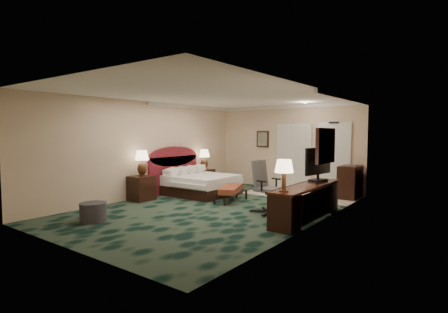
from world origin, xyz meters
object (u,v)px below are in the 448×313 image
Objects in this scene: tv at (318,164)px; desk at (306,202)px; desk_chair at (269,187)px; bed at (202,185)px; nightstand_near at (141,188)px; minibar at (350,182)px; lamp_far at (204,160)px; nightstand_far at (204,178)px; lamp_near at (142,163)px; bed_bench at (231,194)px; ottoman at (93,212)px.

desk is at bearing -78.87° from tv.
desk_chair is at bearing 178.71° from desk.
nightstand_near is (-0.72, -1.65, 0.04)m from bed.
desk_chair reaches higher than bed.
minibar reaches higher than bed.
tv reaches higher than minibar.
lamp_far reaches higher than desk_chair.
nightstand_far is 4.05m from desk_chair.
tv is (4.40, -1.27, 0.17)m from lamp_far.
lamp_near is 4.50m from desk.
desk_chair is (-0.91, 0.02, 0.23)m from desk.
nightstand_near is at bearing -153.82° from tv.
lamp_far is 4.87m from desk.
desk_chair is at bearing -28.73° from lamp_far.
bed is 4.22m from minibar.
desk_chair is (-0.88, -0.65, -0.51)m from tv.
minibar is (0.91, 2.94, -0.14)m from desk_chair.
desk_chair is (1.48, -0.58, 0.39)m from bed_bench.
bed reaches higher than ottoman.
lamp_far is at bearing -55.53° from nightstand_far.
bed is 2.63× the size of lamp_near.
bed_bench is (2.04, 1.30, -0.13)m from nightstand_near.
minibar is at bearing 58.73° from ottoman.
desk is (4.40, 0.68, -0.64)m from lamp_near.
lamp_far is at bearing 172.72° from tv.
desk reaches higher than ottoman.
lamp_far is at bearing 122.95° from bed_bench.
lamp_far is 4.58m from tv.
lamp_near is 0.58× the size of desk_chair.
bed_bench is at bearing 164.93° from desk_chair.
bed is 0.72× the size of desk.
bed_bench is 3.54m from ottoman.
minibar is (4.43, 1.01, -0.48)m from lamp_far.
desk_chair reaches higher than nightstand_far.
bed_bench reaches higher than ottoman.
lamp_far is at bearing -167.12° from minibar.
nightstand_far is 0.50× the size of bed_bench.
tv is 1.21m from desk_chair.
minibar is (4.43, 3.66, 0.12)m from nightstand_near.
nightstand_far is at bearing 90.44° from nightstand_near.
tv reaches higher than nightstand_far.
desk is at bearing 8.95° from nightstand_near.
lamp_far is (-0.72, 0.99, 0.65)m from bed.
bed is at bearing -53.99° from nightstand_far.
desk_chair is 1.31× the size of minibar.
nightstand_far is at bearing 90.92° from lamp_near.
ottoman is 6.70m from minibar.
nightstand_near is at bearing -140.44° from minibar.
minibar is at bearing 39.56° from nightstand_near.
lamp_near is at bearing 114.00° from ottoman.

